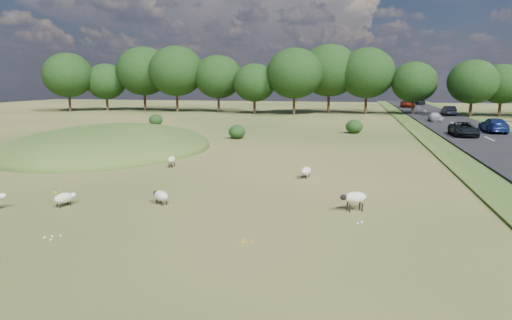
{
  "coord_description": "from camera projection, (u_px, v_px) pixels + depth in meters",
  "views": [
    {
      "loc": [
        7.51,
        -21.79,
        5.63
      ],
      "look_at": [
        2.0,
        4.0,
        1.0
      ],
      "focal_mm": 32.0,
      "sensor_mm": 36.0,
      "label": 1
    }
  ],
  "objects": [
    {
      "name": "car_2",
      "position": [
        449.0,
        111.0,
        70.4
      ],
      "size": [
        1.54,
        4.43,
        1.46
      ],
      "primitive_type": "imported",
      "rotation": [
        0.0,
        0.0,
        3.14
      ],
      "color": "black",
      "rests_on": "road"
    },
    {
      "name": "sheep_0",
      "position": [
        354.0,
        198.0,
        19.74
      ],
      "size": [
        1.25,
        0.89,
        0.87
      ],
      "rotation": [
        0.0,
        0.0,
        3.57
      ],
      "color": "beige",
      "rests_on": "ground"
    },
    {
      "name": "car_6",
      "position": [
        435.0,
        117.0,
        60.35
      ],
      "size": [
        1.44,
        3.58,
        1.22
      ],
      "primitive_type": "imported",
      "color": "silver",
      "rests_on": "road"
    },
    {
      "name": "car_5",
      "position": [
        420.0,
        101.0,
        101.58
      ],
      "size": [
        1.94,
        4.78,
        1.39
      ],
      "primitive_type": "imported",
      "rotation": [
        0.0,
        0.0,
        3.14
      ],
      "color": "black",
      "rests_on": "road"
    },
    {
      "name": "ground",
      "position": [
        271.0,
        141.0,
        42.77
      ],
      "size": [
        160.0,
        160.0,
        0.0
      ],
      "primitive_type": "plane",
      "color": "#2D4C17",
      "rests_on": "ground"
    },
    {
      "name": "sheep_5",
      "position": [
        172.0,
        160.0,
        29.75
      ],
      "size": [
        0.54,
        1.04,
        0.73
      ],
      "rotation": [
        0.0,
        0.0,
        1.69
      ],
      "color": "beige",
      "rests_on": "ground"
    },
    {
      "name": "treeline",
      "position": [
        302.0,
        74.0,
        75.98
      ],
      "size": [
        96.28,
        14.66,
        11.7
      ],
      "color": "black",
      "rests_on": "ground"
    },
    {
      "name": "car_0",
      "position": [
        408.0,
        104.0,
        91.34
      ],
      "size": [
        2.44,
        5.28,
        1.47
      ],
      "primitive_type": "imported",
      "color": "maroon",
      "rests_on": "road"
    },
    {
      "name": "car_1",
      "position": [
        464.0,
        129.0,
        44.44
      ],
      "size": [
        2.21,
        4.79,
        1.33
      ],
      "primitive_type": "imported",
      "color": "black",
      "rests_on": "road"
    },
    {
      "name": "car_3",
      "position": [
        494.0,
        125.0,
        47.58
      ],
      "size": [
        2.06,
        5.07,
        1.47
      ],
      "primitive_type": "imported",
      "rotation": [
        0.0,
        0.0,
        3.14
      ],
      "color": "navy",
      "rests_on": "road"
    },
    {
      "name": "sheep_3",
      "position": [
        161.0,
        196.0,
        20.89
      ],
      "size": [
        1.09,
        0.95,
        0.64
      ],
      "rotation": [
        0.0,
        0.0,
        2.49
      ],
      "color": "beige",
      "rests_on": "ground"
    },
    {
      "name": "shrubs",
      "position": [
        251.0,
        125.0,
        50.14
      ],
      "size": [
        26.13,
        12.22,
        1.49
      ],
      "color": "black",
      "rests_on": "ground"
    },
    {
      "name": "road",
      "position": [
        473.0,
        133.0,
        48.26
      ],
      "size": [
        8.0,
        150.0,
        0.25
      ],
      "primitive_type": "cube",
      "color": "black",
      "rests_on": "ground"
    },
    {
      "name": "mound",
      "position": [
        110.0,
        149.0,
        37.53
      ],
      "size": [
        16.0,
        20.0,
        4.0
      ],
      "primitive_type": "ellipsoid",
      "color": "#33561E",
      "rests_on": "ground"
    },
    {
      "name": "sheep_2",
      "position": [
        306.0,
        171.0,
        26.48
      ],
      "size": [
        0.69,
        1.19,
        0.66
      ],
      "rotation": [
        0.0,
        0.0,
        4.5
      ],
      "color": "beige",
      "rests_on": "ground"
    },
    {
      "name": "sheep_1",
      "position": [
        64.0,
        198.0,
        20.52
      ],
      "size": [
        0.79,
        1.14,
        0.63
      ],
      "rotation": [
        0.0,
        0.0,
        1.18
      ],
      "color": "beige",
      "rests_on": "ground"
    }
  ]
}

